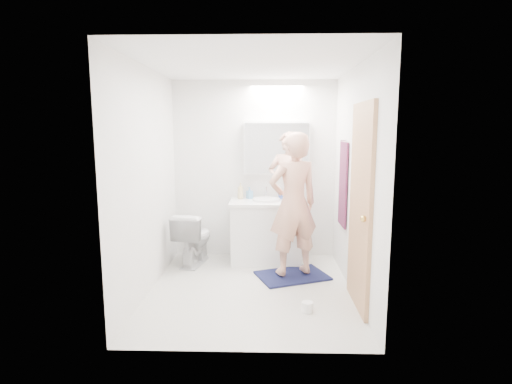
{
  "coord_description": "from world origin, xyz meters",
  "views": [
    {
      "loc": [
        0.17,
        -4.16,
        1.73
      ],
      "look_at": [
        0.05,
        0.25,
        1.05
      ],
      "focal_mm": 27.89,
      "sensor_mm": 36.0,
      "label": 1
    }
  ],
  "objects_px": {
    "person": "(293,204)",
    "toilet_paper_roll": "(307,307)",
    "medicine_cabinet": "(277,148)",
    "toothbrush_cup": "(281,196)",
    "soap_bottle_a": "(240,191)",
    "soap_bottle_b": "(250,193)",
    "vanity_cabinet": "(266,233)",
    "toilet": "(194,238)"
  },
  "relations": [
    {
      "from": "toilet",
      "to": "soap_bottle_b",
      "type": "bearing_deg",
      "value": -146.8
    },
    {
      "from": "soap_bottle_a",
      "to": "person",
      "type": "bearing_deg",
      "value": -46.91
    },
    {
      "from": "vanity_cabinet",
      "to": "medicine_cabinet",
      "type": "bearing_deg",
      "value": 57.11
    },
    {
      "from": "toilet",
      "to": "person",
      "type": "relative_size",
      "value": 0.41
    },
    {
      "from": "medicine_cabinet",
      "to": "toilet",
      "type": "height_order",
      "value": "medicine_cabinet"
    },
    {
      "from": "person",
      "to": "toilet_paper_roll",
      "type": "distance_m",
      "value": 1.26
    },
    {
      "from": "toilet",
      "to": "toothbrush_cup",
      "type": "xyz_separation_m",
      "value": [
        1.14,
        0.28,
        0.52
      ]
    },
    {
      "from": "toilet",
      "to": "toothbrush_cup",
      "type": "relative_size",
      "value": 7.84
    },
    {
      "from": "medicine_cabinet",
      "to": "toothbrush_cup",
      "type": "relative_size",
      "value": 9.98
    },
    {
      "from": "toothbrush_cup",
      "to": "toilet_paper_roll",
      "type": "xyz_separation_m",
      "value": [
        0.2,
        -1.66,
        -0.81
      ]
    },
    {
      "from": "toilet",
      "to": "medicine_cabinet",
      "type": "bearing_deg",
      "value": -152.37
    },
    {
      "from": "medicine_cabinet",
      "to": "soap_bottle_b",
      "type": "height_order",
      "value": "medicine_cabinet"
    },
    {
      "from": "medicine_cabinet",
      "to": "person",
      "type": "height_order",
      "value": "medicine_cabinet"
    },
    {
      "from": "person",
      "to": "toothbrush_cup",
      "type": "relative_size",
      "value": 18.95
    },
    {
      "from": "person",
      "to": "soap_bottle_a",
      "type": "bearing_deg",
      "value": -68.18
    },
    {
      "from": "person",
      "to": "soap_bottle_b",
      "type": "distance_m",
      "value": 0.92
    },
    {
      "from": "person",
      "to": "soap_bottle_a",
      "type": "xyz_separation_m",
      "value": [
        -0.66,
        0.71,
        0.05
      ]
    },
    {
      "from": "soap_bottle_b",
      "to": "soap_bottle_a",
      "type": "bearing_deg",
      "value": -166.12
    },
    {
      "from": "toothbrush_cup",
      "to": "toilet",
      "type": "bearing_deg",
      "value": -166.47
    },
    {
      "from": "soap_bottle_b",
      "to": "toothbrush_cup",
      "type": "xyz_separation_m",
      "value": [
        0.42,
        -0.02,
        -0.04
      ]
    },
    {
      "from": "toothbrush_cup",
      "to": "medicine_cabinet",
      "type": "bearing_deg",
      "value": 141.25
    },
    {
      "from": "vanity_cabinet",
      "to": "toothbrush_cup",
      "type": "distance_m",
      "value": 0.54
    },
    {
      "from": "vanity_cabinet",
      "to": "toilet_paper_roll",
      "type": "bearing_deg",
      "value": -74.94
    },
    {
      "from": "vanity_cabinet",
      "to": "toilet",
      "type": "relative_size",
      "value": 1.3
    },
    {
      "from": "soap_bottle_b",
      "to": "toilet_paper_roll",
      "type": "bearing_deg",
      "value": -69.45
    },
    {
      "from": "vanity_cabinet",
      "to": "medicine_cabinet",
      "type": "distance_m",
      "value": 1.14
    },
    {
      "from": "person",
      "to": "toilet_paper_roll",
      "type": "relative_size",
      "value": 15.19
    },
    {
      "from": "toilet",
      "to": "vanity_cabinet",
      "type": "bearing_deg",
      "value": -162.17
    },
    {
      "from": "vanity_cabinet",
      "to": "toothbrush_cup",
      "type": "xyz_separation_m",
      "value": [
        0.2,
        0.16,
        0.47
      ]
    },
    {
      "from": "person",
      "to": "soap_bottle_b",
      "type": "xyz_separation_m",
      "value": [
        -0.54,
        0.74,
        0.01
      ]
    },
    {
      "from": "toilet_paper_roll",
      "to": "soap_bottle_b",
      "type": "bearing_deg",
      "value": 110.55
    },
    {
      "from": "soap_bottle_b",
      "to": "person",
      "type": "bearing_deg",
      "value": -53.74
    },
    {
      "from": "medicine_cabinet",
      "to": "person",
      "type": "xyz_separation_m",
      "value": [
        0.18,
        -0.77,
        -0.62
      ]
    },
    {
      "from": "vanity_cabinet",
      "to": "toothbrush_cup",
      "type": "relative_size",
      "value": 10.21
    },
    {
      "from": "vanity_cabinet",
      "to": "person",
      "type": "distance_m",
      "value": 0.81
    },
    {
      "from": "toothbrush_cup",
      "to": "toilet_paper_roll",
      "type": "distance_m",
      "value": 1.86
    },
    {
      "from": "toilet",
      "to": "soap_bottle_a",
      "type": "distance_m",
      "value": 0.88
    },
    {
      "from": "soap_bottle_a",
      "to": "soap_bottle_b",
      "type": "relative_size",
      "value": 1.41
    },
    {
      "from": "vanity_cabinet",
      "to": "person",
      "type": "height_order",
      "value": "person"
    },
    {
      "from": "toilet",
      "to": "toilet_paper_roll",
      "type": "relative_size",
      "value": 6.29
    },
    {
      "from": "toilet",
      "to": "person",
      "type": "bearing_deg",
      "value": 171.47
    },
    {
      "from": "soap_bottle_b",
      "to": "toilet_paper_roll",
      "type": "relative_size",
      "value": 1.43
    }
  ]
}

